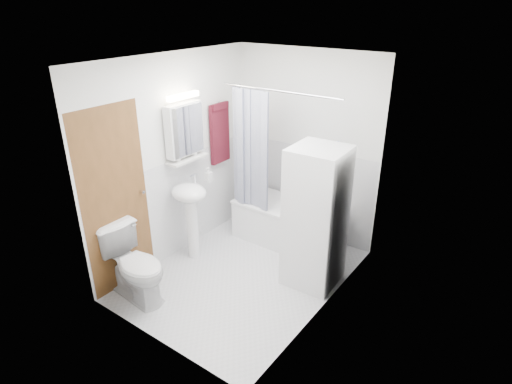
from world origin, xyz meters
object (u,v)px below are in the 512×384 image
Objects in this scene: bathtub at (287,222)px; sink at (190,204)px; toilet at (135,265)px; washer_dryer at (315,218)px.

sink is (-0.76, -0.96, 0.42)m from bathtub.
bathtub is at bearing -14.97° from toilet.
washer_dryer is at bearing -40.34° from toilet.
bathtub is at bearing 51.90° from sink.
sink reaches higher than toilet.
toilet reaches higher than bathtub.
toilet is (-0.68, -1.89, 0.11)m from bathtub.
bathtub is 1.29m from sink.
bathtub is 1.70× the size of toilet.
toilet is at bearing -137.83° from washer_dryer.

